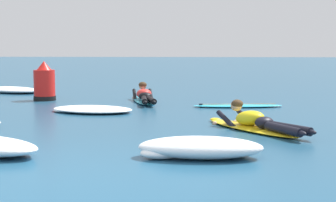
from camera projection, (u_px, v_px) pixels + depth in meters
name	position (u px, v px, depth m)	size (l,w,h in m)	color
ground_plane	(163.00, 95.00, 15.28)	(120.00, 120.00, 0.00)	navy
surfer_near	(255.00, 123.00, 8.79)	(1.80, 2.36, 0.54)	yellow
surfer_far	(145.00, 97.00, 13.38)	(1.02, 2.75, 0.54)	#2DB2D1
drifting_surfboard	(237.00, 106.00, 12.24)	(2.20, 0.81, 0.16)	#2DB2D1
whitewater_front	(12.00, 90.00, 16.11)	(2.32, 1.78, 0.19)	white
whitewater_mid_right	(201.00, 148.00, 6.60)	(1.63, 0.71, 0.28)	white
whitewater_back	(93.00, 109.00, 11.30)	(2.03, 1.49, 0.13)	white
channel_marker_buoy	(44.00, 85.00, 13.76)	(0.60, 0.60, 1.06)	red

